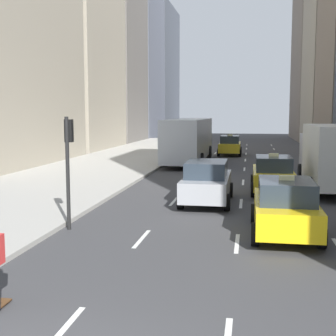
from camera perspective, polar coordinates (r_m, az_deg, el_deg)
sidewalk_left at (r=33.85m, az=-7.15°, el=0.52°), size 8.00×66.00×0.15m
lane_markings at (r=28.42m, az=9.23°, el=-0.84°), size 5.72×56.00×0.01m
building_row_left at (r=53.23m, az=-9.35°, el=18.94°), size 6.00×86.32×35.19m
taxi_lead at (r=41.53m, az=7.55°, el=2.77°), size 2.02×4.40×1.87m
taxi_second at (r=14.65m, az=14.10°, el=-4.62°), size 2.02×4.40×1.87m
taxi_third at (r=22.24m, az=12.68°, el=-0.75°), size 2.02×4.40×1.87m
sedan_black_near at (r=19.31m, az=4.77°, el=-1.66°), size 2.02×4.65×1.77m
city_bus at (r=35.25m, az=2.55°, el=3.60°), size 2.80×11.61×3.25m
box_truck at (r=23.84m, az=19.31°, el=1.54°), size 2.58×8.40×3.15m
traffic_light_pole at (r=15.12m, az=-12.05°, el=1.64°), size 0.24×0.42×3.60m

